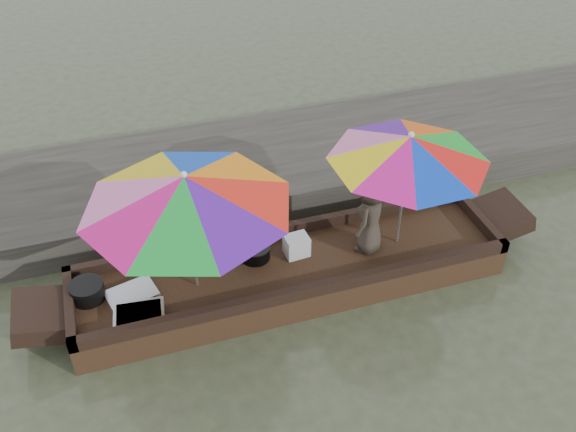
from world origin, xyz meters
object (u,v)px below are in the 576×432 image
object	(u,v)px
charcoal_grill	(255,252)
supply_bag	(297,246)
tray_scallop	(132,294)
umbrella_stern	(404,190)
umbrella_bow	(191,232)
cooking_pot	(87,291)
boat_hull	(291,275)
vendor	(371,216)
tray_crayfish	(139,315)

from	to	relation	value
charcoal_grill	supply_bag	distance (m)	0.50
tray_scallop	umbrella_stern	bearing A→B (deg)	-0.68
tray_scallop	umbrella_bow	bearing A→B (deg)	-2.98
cooking_pot	supply_bag	world-z (taller)	supply_bag
charcoal_grill	boat_hull	bearing A→B (deg)	-33.76
umbrella_bow	umbrella_stern	xyz separation A→B (m)	(2.49, 0.00, 0.00)
supply_bag	vendor	size ratio (longest dim) A/B	0.28
cooking_pot	charcoal_grill	world-z (taller)	cooking_pot
supply_bag	umbrella_bow	distance (m)	1.41
cooking_pot	vendor	distance (m)	3.32
charcoal_grill	umbrella_stern	bearing A→B (deg)	-7.97
tray_scallop	boat_hull	bearing A→B (deg)	-1.18
cooking_pot	tray_crayfish	size ratio (longest dim) A/B	0.70
charcoal_grill	umbrella_stern	size ratio (longest dim) A/B	0.19
boat_hull	umbrella_stern	distance (m)	1.67
tray_scallop	charcoal_grill	bearing A→B (deg)	7.88
supply_bag	umbrella_bow	size ratio (longest dim) A/B	0.12
umbrella_bow	tray_scallop	bearing A→B (deg)	177.02
tray_crayfish	supply_bag	bearing A→B (deg)	13.49
cooking_pot	charcoal_grill	size ratio (longest dim) A/B	1.07
boat_hull	charcoal_grill	bearing A→B (deg)	146.24
boat_hull	vendor	size ratio (longest dim) A/B	5.16
tray_crayfish	umbrella_bow	world-z (taller)	umbrella_bow
tray_scallop	charcoal_grill	world-z (taller)	charcoal_grill
boat_hull	umbrella_bow	world-z (taller)	umbrella_bow
charcoal_grill	supply_bag	size ratio (longest dim) A/B	1.27
umbrella_bow	cooking_pot	bearing A→B (deg)	172.12
cooking_pot	tray_crayfish	bearing A→B (deg)	-43.56
tray_scallop	vendor	distance (m)	2.87
cooking_pot	umbrella_bow	xyz separation A→B (m)	(1.19, -0.16, 0.68)
tray_crayfish	supply_bag	xyz separation A→B (m)	(1.93, 0.46, 0.09)
boat_hull	umbrella_stern	bearing A→B (deg)	0.00
umbrella_bow	umbrella_stern	bearing A→B (deg)	0.00
supply_bag	umbrella_bow	world-z (taller)	umbrella_bow
charcoal_grill	umbrella_bow	bearing A→B (deg)	-162.09
tray_crayfish	umbrella_stern	size ratio (longest dim) A/B	0.29
cooking_pot	tray_scallop	size ratio (longest dim) A/B	0.70
boat_hull	cooking_pot	world-z (taller)	cooking_pot
tray_scallop	vendor	size ratio (longest dim) A/B	0.54
supply_bag	charcoal_grill	bearing A→B (deg)	169.42
tray_scallop	charcoal_grill	size ratio (longest dim) A/B	1.51
tray_crayfish	charcoal_grill	distance (m)	1.55
cooking_pot	umbrella_stern	xyz separation A→B (m)	(3.68, -0.16, 0.68)
umbrella_stern	supply_bag	bearing A→B (deg)	173.05
boat_hull	umbrella_stern	world-z (taller)	umbrella_stern
charcoal_grill	vendor	bearing A→B (deg)	-10.83
vendor	umbrella_stern	world-z (taller)	umbrella_stern
tray_crayfish	umbrella_bow	size ratio (longest dim) A/B	0.24
cooking_pot	vendor	size ratio (longest dim) A/B	0.38
supply_bag	vendor	bearing A→B (deg)	-10.98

